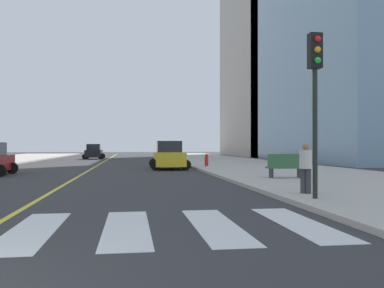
{
  "coord_description": "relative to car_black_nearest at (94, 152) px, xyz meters",
  "views": [
    {
      "loc": [
        2.79,
        -4.45,
        1.64
      ],
      "look_at": [
        7.44,
        27.42,
        1.79
      ],
      "focal_mm": 39.11,
      "sensor_mm": 36.0,
      "label": 1
    }
  ],
  "objects": [
    {
      "name": "sidewalk_kerb_east",
      "position": [
        14.01,
        -28.94,
        -0.8
      ],
      "size": [
        10.0,
        120.0,
        0.15
      ],
      "primitive_type": "cube",
      "color": "#B2ADA3",
      "rests_on": "ground"
    },
    {
      "name": "lane_divider_paint",
      "position": [
        1.81,
        -8.94,
        -0.87
      ],
      "size": [
        0.16,
        80.0,
        0.01
      ],
      "primitive_type": "cube",
      "color": "yellow",
      "rests_on": "ground"
    },
    {
      "name": "parking_garage_concrete",
      "position": [
        30.26,
        12.12,
        15.01
      ],
      "size": [
        18.0,
        24.0,
        31.77
      ],
      "primitive_type": "cube",
      "color": "#B2ADA3",
      "rests_on": "ground"
    },
    {
      "name": "car_black_nearest",
      "position": [
        0.0,
        0.0,
        0.0
      ],
      "size": [
        2.62,
        4.2,
        1.88
      ],
      "rotation": [
        0.0,
        0.0,
        -0.0
      ],
      "color": "black",
      "rests_on": "ground"
    },
    {
      "name": "car_yellow_second",
      "position": [
        7.26,
        -23.91,
        0.05
      ],
      "size": [
        2.84,
        4.49,
        1.99
      ],
      "rotation": [
        0.0,
        0.0,
        3.12
      ],
      "color": "gold",
      "rests_on": "ground"
    },
    {
      "name": "traffic_light_near_corner",
      "position": [
        9.77,
        -42.18,
        2.57
      ],
      "size": [
        0.36,
        0.41,
        4.69
      ],
      "rotation": [
        0.0,
        0.0,
        3.14
      ],
      "color": "black",
      "rests_on": "sidewalk_kerb_east"
    },
    {
      "name": "park_bench",
      "position": [
        11.74,
        -34.78,
        -0.19
      ],
      "size": [
        1.84,
        0.7,
        1.12
      ],
      "rotation": [
        0.0,
        0.0,
        1.49
      ],
      "color": "#33603D",
      "rests_on": "sidewalk_kerb_east"
    },
    {
      "name": "pedestrian_waiting_east",
      "position": [
        10.02,
        -40.94,
        0.14
      ],
      "size": [
        0.39,
        0.39,
        1.57
      ],
      "rotation": [
        0.0,
        0.0,
        2.43
      ],
      "color": "#38383D",
      "rests_on": "sidewalk_kerb_east"
    },
    {
      "name": "fire_hydrant",
      "position": [
        10.16,
        -22.77,
        -0.3
      ],
      "size": [
        0.26,
        0.26,
        0.89
      ],
      "color": "red",
      "rests_on": "sidewalk_kerb_east"
    }
  ]
}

